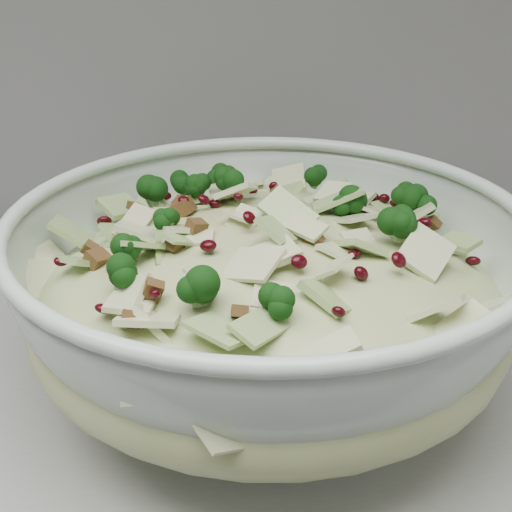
{
  "coord_description": "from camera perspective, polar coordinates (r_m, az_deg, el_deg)",
  "views": [
    {
      "loc": [
        -0.28,
        1.12,
        1.26
      ],
      "look_at": [
        -0.23,
        1.62,
        1.01
      ],
      "focal_mm": 50.0,
      "sensor_mm": 36.0,
      "label": 1
    }
  ],
  "objects": [
    {
      "name": "mixing_bowl",
      "position": [
        0.56,
        1.01,
        -3.69
      ],
      "size": [
        0.46,
        0.46,
        0.16
      ],
      "rotation": [
        0.0,
        0.0,
        -0.2
      ],
      "color": "#B5C7B9",
      "rests_on": "counter"
    },
    {
      "name": "salad",
      "position": [
        0.54,
        1.03,
        -1.34
      ],
      "size": [
        0.37,
        0.37,
        0.16
      ],
      "rotation": [
        0.0,
        0.0,
        0.02
      ],
      "color": "#B7BD81",
      "rests_on": "mixing_bowl"
    }
  ]
}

